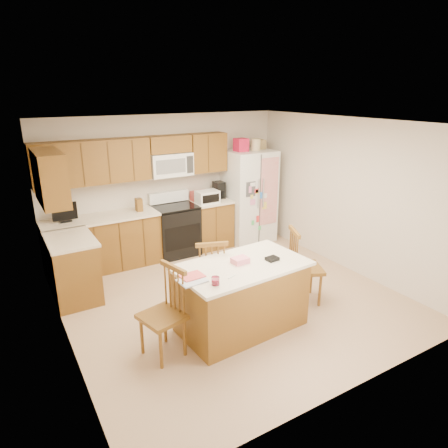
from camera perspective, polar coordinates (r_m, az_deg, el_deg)
ground at (r=5.98m, az=0.92°, el=-10.38°), size 4.50×4.50×0.00m
room_shell at (r=5.43m, az=1.00°, el=3.04°), size 4.60×4.60×2.52m
cabinetry at (r=6.78m, az=-14.20°, el=1.04°), size 3.36×1.56×2.15m
stove at (r=7.36m, az=-6.96°, el=-0.74°), size 0.76×0.65×1.13m
refrigerator at (r=7.90m, az=3.57°, el=4.12°), size 0.90×0.79×2.04m
island at (r=5.09m, az=2.49°, el=-10.22°), size 1.72×1.04×0.97m
windsor_chair_left at (r=4.64m, az=-8.58°, el=-12.73°), size 0.53×0.55×1.06m
windsor_chair_back at (r=5.48m, az=-1.94°, el=-7.44°), size 0.57×0.55×1.04m
windsor_chair_right at (r=5.78m, az=11.28°, el=-6.14°), size 0.60×0.61×1.09m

